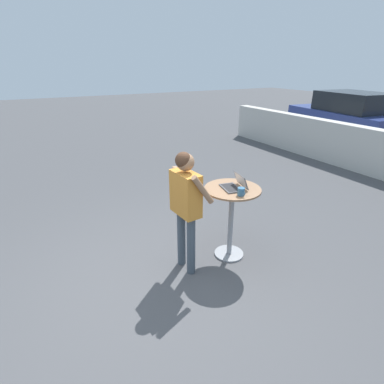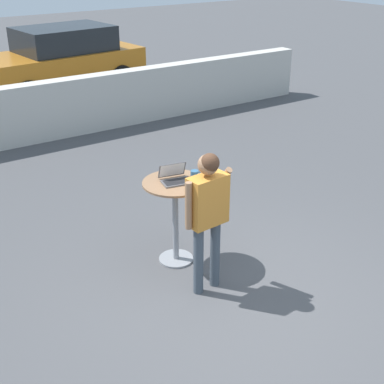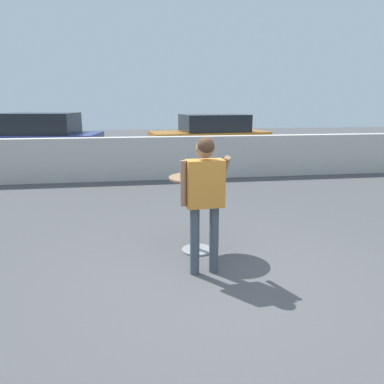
{
  "view_description": "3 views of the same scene",
  "coord_description": "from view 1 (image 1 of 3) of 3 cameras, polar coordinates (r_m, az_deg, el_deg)",
  "views": [
    {
      "loc": [
        2.82,
        -1.14,
        2.55
      ],
      "look_at": [
        -0.22,
        0.55,
        1.06
      ],
      "focal_mm": 28.0,
      "sensor_mm": 36.0,
      "label": 1
    },
    {
      "loc": [
        -3.04,
        -3.62,
        3.55
      ],
      "look_at": [
        -0.16,
        0.66,
        1.1
      ],
      "focal_mm": 50.0,
      "sensor_mm": 36.0,
      "label": 2
    },
    {
      "loc": [
        -0.93,
        -3.67,
        2.0
      ],
      "look_at": [
        -0.25,
        0.62,
        0.95
      ],
      "focal_mm": 35.0,
      "sensor_mm": 36.0,
      "label": 3
    }
  ],
  "objects": [
    {
      "name": "coffee_mug",
      "position": [
        3.77,
        9.35,
        0.07
      ],
      "size": [
        0.13,
        0.09,
        0.1
      ],
      "color": "#336084",
      "rests_on": "cafe_table"
    },
    {
      "name": "cafe_table",
      "position": [
        4.11,
        7.52,
        -3.24
      ],
      "size": [
        0.75,
        0.75,
        1.04
      ],
      "color": "gray",
      "rests_on": "ground_plane"
    },
    {
      "name": "ground_plane",
      "position": [
        3.98,
        -5.63,
        -16.87
      ],
      "size": [
        50.0,
        50.0,
        0.0
      ],
      "primitive_type": "plane",
      "color": "#4C4C4F"
    },
    {
      "name": "laptop",
      "position": [
        3.97,
        8.06,
        1.3
      ],
      "size": [
        0.37,
        0.34,
        0.2
      ],
      "color": "#515156",
      "rests_on": "cafe_table"
    },
    {
      "name": "standing_person",
      "position": [
        3.67,
        -1.22,
        -1.25
      ],
      "size": [
        0.57,
        0.38,
        1.62
      ],
      "color": "#424C56",
      "rests_on": "ground_plane"
    },
    {
      "name": "parked_car_further_down",
      "position": [
        12.31,
        27.5,
        12.68
      ],
      "size": [
        4.28,
        2.42,
        1.67
      ],
      "color": "navy",
      "rests_on": "ground_plane"
    }
  ]
}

